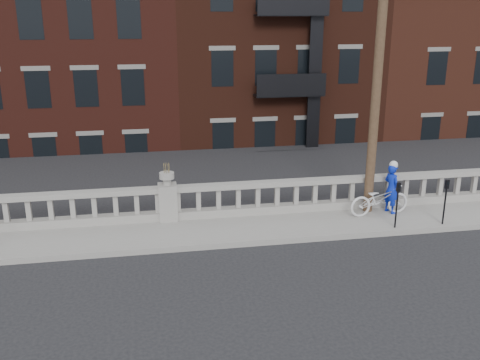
% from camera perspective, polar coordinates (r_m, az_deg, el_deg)
% --- Properties ---
extents(ground, '(120.00, 120.00, 0.00)m').
position_cam_1_polar(ground, '(12.76, -6.68, -11.25)').
color(ground, black).
rests_on(ground, ground).
extents(sidewalk, '(32.00, 2.20, 0.15)m').
position_cam_1_polar(sidewalk, '(15.43, -7.43, -5.71)').
color(sidewalk, gray).
rests_on(sidewalk, ground).
extents(balustrade, '(28.00, 0.34, 1.03)m').
position_cam_1_polar(balustrade, '(16.11, -7.69, -2.55)').
color(balustrade, gray).
rests_on(balustrade, sidewalk).
extents(planter_pedestal, '(0.55, 0.55, 1.76)m').
position_cam_1_polar(planter_pedestal, '(16.05, -7.72, -1.91)').
color(planter_pedestal, gray).
rests_on(planter_pedestal, sidewalk).
extents(lower_level, '(80.00, 44.00, 20.80)m').
position_cam_1_polar(lower_level, '(34.44, -8.47, 11.44)').
color(lower_level, '#605E59').
rests_on(lower_level, ground).
extents(utility_pole, '(1.60, 0.28, 10.00)m').
position_cam_1_polar(utility_pole, '(16.28, 14.70, 13.83)').
color(utility_pole, '#422D1E').
rests_on(utility_pole, sidewalk).
extents(parking_meter_c, '(0.10, 0.09, 1.36)m').
position_cam_1_polar(parking_meter_c, '(15.90, 16.43, -2.05)').
color(parking_meter_c, black).
rests_on(parking_meter_c, sidewalk).
extents(parking_meter_d, '(0.10, 0.09, 1.36)m').
position_cam_1_polar(parking_meter_d, '(16.61, 21.08, -1.69)').
color(parking_meter_d, black).
rests_on(parking_meter_d, sidewalk).
extents(bicycle, '(1.98, 0.86, 1.01)m').
position_cam_1_polar(bicycle, '(16.88, 14.65, -1.98)').
color(bicycle, silver).
rests_on(bicycle, sidewalk).
extents(cyclist, '(0.54, 0.66, 1.55)m').
position_cam_1_polar(cyclist, '(17.10, 15.86, -0.88)').
color(cyclist, '#0C23B5').
rests_on(cyclist, sidewalk).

